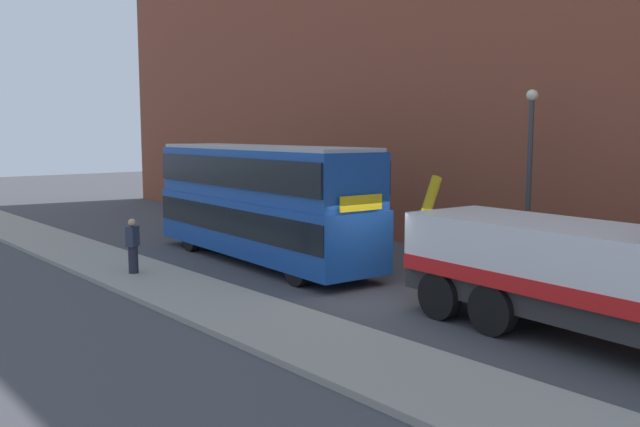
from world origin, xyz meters
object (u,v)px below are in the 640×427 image
(recovery_tow_truck, at_px, (615,268))
(street_lamp, at_px, (529,166))
(double_decker_bus, at_px, (260,198))
(pedestrian_onlooker, at_px, (133,247))

(recovery_tow_truck, xyz_separation_m, street_lamp, (-5.29, 5.16, 1.71))
(recovery_tow_truck, bearing_deg, double_decker_bus, -176.11)
(recovery_tow_truck, xyz_separation_m, double_decker_bus, (-12.61, 0.03, 0.47))
(recovery_tow_truck, distance_m, pedestrian_onlooker, 13.78)
(recovery_tow_truck, height_order, double_decker_bus, double_decker_bus)
(recovery_tow_truck, xyz_separation_m, pedestrian_onlooker, (-12.99, -4.51, -0.77))
(recovery_tow_truck, bearing_deg, street_lamp, 139.73)
(street_lamp, bearing_deg, pedestrian_onlooker, -128.52)
(double_decker_bus, bearing_deg, pedestrian_onlooker, -90.76)
(double_decker_bus, height_order, street_lamp, street_lamp)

